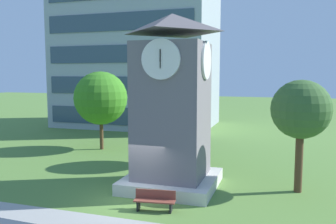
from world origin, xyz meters
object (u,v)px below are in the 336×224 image
clock_tower (172,112)px  tree_near_tower (301,110)px  park_bench (155,200)px  tree_streetside (101,98)px  tree_by_building (183,101)px

clock_tower → tree_near_tower: size_ratio=1.58×
park_bench → tree_near_tower: (6.07, 4.52, 3.70)m
tree_streetside → tree_near_tower: size_ratio=1.09×
clock_tower → park_bench: (0.25, -3.35, -3.50)m
clock_tower → park_bench: size_ratio=4.85×
park_bench → tree_near_tower: size_ratio=0.33×
park_bench → tree_by_building: (-0.96, 8.10, 3.75)m
park_bench → tree_streetside: tree_streetside is taller
clock_tower → tree_streetside: bearing=138.2°
park_bench → tree_streetside: (-8.33, 10.58, 3.60)m
tree_by_building → clock_tower: bearing=-81.5°
clock_tower → tree_near_tower: bearing=10.5°
tree_streetside → clock_tower: bearing=-41.8°
clock_tower → tree_near_tower: clock_tower is taller
tree_by_building → tree_near_tower: tree_by_building is taller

